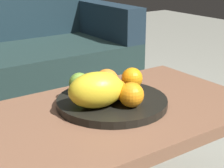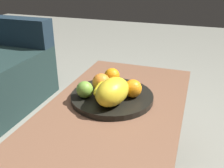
% 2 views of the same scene
% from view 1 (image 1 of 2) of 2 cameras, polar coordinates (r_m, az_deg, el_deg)
% --- Properties ---
extents(coffee_table, '(1.00, 0.56, 0.45)m').
position_cam_1_polar(coffee_table, '(1.19, -0.93, -6.69)').
color(coffee_table, brown).
rests_on(coffee_table, ground_plane).
extents(fruit_bowl, '(0.36, 0.36, 0.03)m').
position_cam_1_polar(fruit_bowl, '(1.21, 0.00, -2.80)').
color(fruit_bowl, black).
rests_on(fruit_bowl, coffee_table).
extents(melon_large_front, '(0.20, 0.15, 0.11)m').
position_cam_1_polar(melon_large_front, '(1.11, -2.43, -0.95)').
color(melon_large_front, yellow).
rests_on(melon_large_front, fruit_bowl).
extents(orange_front, '(0.08, 0.08, 0.08)m').
position_cam_1_polar(orange_front, '(1.24, -0.81, 0.49)').
color(orange_front, orange).
rests_on(orange_front, fruit_bowl).
extents(orange_left, '(0.07, 0.07, 0.07)m').
position_cam_1_polar(orange_left, '(1.28, 3.13, 0.91)').
color(orange_left, orange).
rests_on(orange_left, fruit_bowl).
extents(orange_right, '(0.08, 0.08, 0.08)m').
position_cam_1_polar(orange_right, '(1.12, 3.04, -1.69)').
color(orange_right, orange).
rests_on(orange_right, fruit_bowl).
extents(orange_back, '(0.07, 0.07, 0.07)m').
position_cam_1_polar(orange_back, '(1.18, 0.70, -0.89)').
color(orange_back, orange).
rests_on(orange_back, fruit_bowl).
extents(apple_front, '(0.07, 0.07, 0.07)m').
position_cam_1_polar(apple_front, '(1.24, -5.09, 0.12)').
color(apple_front, '#74A73A').
rests_on(apple_front, fruit_bowl).
extents(banana_bunch, '(0.16, 0.08, 0.06)m').
position_cam_1_polar(banana_bunch, '(1.21, -2.20, -0.79)').
color(banana_bunch, yellow).
rests_on(banana_bunch, fruit_bowl).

